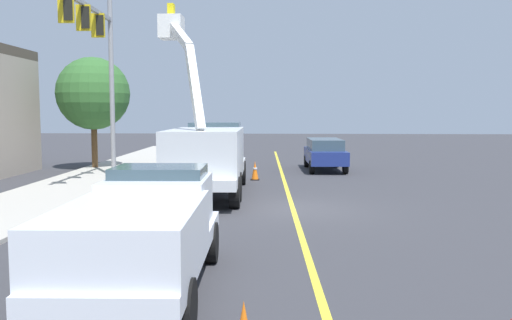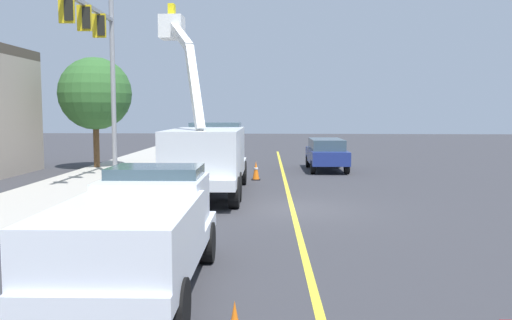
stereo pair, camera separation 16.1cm
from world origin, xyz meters
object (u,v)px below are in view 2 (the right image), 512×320
(traffic_cone_mid_front, at_px, (256,171))
(traffic_signal_mast, at_px, (99,50))
(service_pickup_truck, at_px, (139,229))
(passing_minivan, at_px, (326,152))
(utility_bucket_truck, at_px, (209,152))

(traffic_cone_mid_front, bearing_deg, traffic_signal_mast, 106.60)
(service_pickup_truck, distance_m, passing_minivan, 20.23)
(traffic_cone_mid_front, bearing_deg, utility_bucket_truck, 160.24)
(traffic_cone_mid_front, relative_size, traffic_signal_mast, 0.10)
(utility_bucket_truck, relative_size, service_pickup_truck, 1.46)
(utility_bucket_truck, bearing_deg, traffic_cone_mid_front, -19.76)
(passing_minivan, bearing_deg, traffic_signal_mast, 121.90)
(passing_minivan, xyz_separation_m, traffic_cone_mid_front, (-4.32, 3.54, -0.54))
(service_pickup_truck, xyz_separation_m, passing_minivan, (19.69, -4.60, -0.15))
(utility_bucket_truck, bearing_deg, service_pickup_truck, -177.53)
(service_pickup_truck, distance_m, traffic_signal_mast, 15.22)
(utility_bucket_truck, bearing_deg, passing_minivan, -30.52)
(passing_minivan, height_order, traffic_cone_mid_front, passing_minivan)
(utility_bucket_truck, height_order, service_pickup_truck, utility_bucket_truck)
(service_pickup_truck, height_order, passing_minivan, service_pickup_truck)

